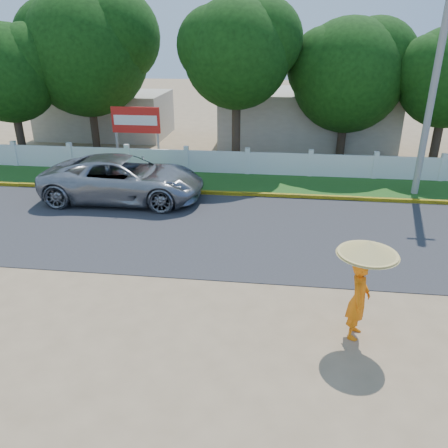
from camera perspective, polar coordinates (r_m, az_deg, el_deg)
name	(u,v)px	position (r m, az deg, el deg)	size (l,w,h in m)	color
ground	(214,301)	(11.35, -1.26, -10.07)	(120.00, 120.00, 0.00)	#9E8460
road	(233,230)	(15.26, 1.15, -0.73)	(60.00, 7.00, 0.02)	#38383A
grass_verge	(245,183)	(20.15, 2.72, 5.38)	(60.00, 3.50, 0.03)	#2D601E
curb	(242,194)	(18.52, 2.31, 3.95)	(40.00, 0.18, 0.16)	yellow
fence	(247,163)	(21.38, 3.06, 7.94)	(40.00, 0.10, 1.10)	silver
building_near	(305,118)	(27.79, 10.54, 13.44)	(10.00, 6.00, 3.20)	#B7AD99
building_far	(106,114)	(30.94, -15.10, 13.66)	(8.00, 5.00, 2.80)	#B7AD99
utility_pole	(433,88)	(19.58, 25.68, 15.70)	(0.28, 0.28, 8.71)	gray
vehicle	(124,179)	(18.28, -12.97, 5.80)	(2.99, 6.49, 1.80)	gray
monk_with_parasol	(363,276)	(9.84, 17.71, -6.45)	(1.30, 1.30, 2.37)	orange
billboard	(136,123)	(23.18, -11.43, 12.78)	(2.50, 0.13, 2.95)	gray
tree_row	(283,60)	(23.85, 7.75, 20.44)	(34.50, 8.22, 9.00)	#473828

